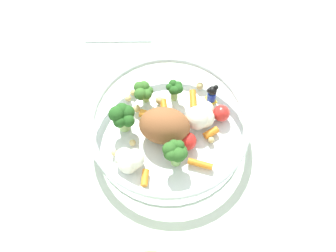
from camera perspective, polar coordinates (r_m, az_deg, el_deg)
ground_plane at (r=0.71m, az=-0.98°, el=-1.51°), size 2.40×2.40×0.00m
food_container at (r=0.69m, az=-0.07°, el=0.04°), size 0.23×0.23×0.06m
folded_napkin at (r=0.86m, az=-5.79°, el=13.56°), size 0.16×0.15×0.01m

